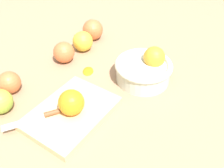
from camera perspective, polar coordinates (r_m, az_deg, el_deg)
ground_plane at (r=0.84m, az=-4.67°, el=-0.51°), size 2.40×2.40×0.00m
bowl at (r=0.84m, az=7.07°, el=3.29°), size 0.18×0.18×0.11m
cutting_board at (r=0.74m, az=-8.85°, el=-6.21°), size 0.27×0.22×0.02m
orange_on_board at (r=0.71m, az=-8.81°, el=-3.99°), size 0.07×0.07×0.07m
knife at (r=0.73m, az=-15.30°, el=-6.91°), size 0.15×0.08×0.01m
apple_front_left at (r=1.06m, az=-4.19°, el=11.65°), size 0.08×0.08×0.08m
apple_front_left_2 at (r=0.99m, az=-6.36°, el=9.17°), size 0.08×0.08×0.08m
apple_front_left_3 at (r=0.94m, az=-10.39°, el=6.76°), size 0.07×0.07×0.07m
apple_front_right at (r=0.80m, az=-23.07°, el=-3.52°), size 0.07×0.07×0.07m
apple_front_right_2 at (r=0.85m, az=-21.35°, el=0.30°), size 0.07×0.07×0.07m
citrus_peel at (r=0.90m, az=-5.23°, el=2.95°), size 0.06×0.06×0.01m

